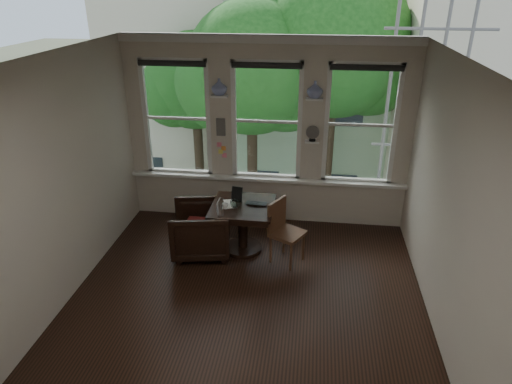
# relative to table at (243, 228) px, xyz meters

# --- Properties ---
(ground) EXTENTS (4.50, 4.50, 0.00)m
(ground) POSITION_rel_table_xyz_m (0.22, -1.15, -0.38)
(ground) COLOR black
(ground) RESTS_ON ground
(ceiling) EXTENTS (4.50, 4.50, 0.00)m
(ceiling) POSITION_rel_table_xyz_m (0.22, -1.15, 2.62)
(ceiling) COLOR silver
(ceiling) RESTS_ON ground
(wall_back) EXTENTS (4.50, 0.00, 4.50)m
(wall_back) POSITION_rel_table_xyz_m (0.22, 1.10, 1.12)
(wall_back) COLOR beige
(wall_back) RESTS_ON ground
(wall_front) EXTENTS (4.50, 0.00, 4.50)m
(wall_front) POSITION_rel_table_xyz_m (0.22, -3.40, 1.12)
(wall_front) COLOR beige
(wall_front) RESTS_ON ground
(wall_left) EXTENTS (0.00, 4.50, 4.50)m
(wall_left) POSITION_rel_table_xyz_m (-2.03, -1.15, 1.12)
(wall_left) COLOR beige
(wall_left) RESTS_ON ground
(wall_right) EXTENTS (0.00, 4.50, 4.50)m
(wall_right) POSITION_rel_table_xyz_m (2.47, -1.15, 1.12)
(wall_right) COLOR beige
(wall_right) RESTS_ON ground
(window_left) EXTENTS (1.10, 0.12, 1.90)m
(window_left) POSITION_rel_table_xyz_m (-1.23, 1.10, 1.32)
(window_left) COLOR white
(window_left) RESTS_ON ground
(window_center) EXTENTS (1.10, 0.12, 1.90)m
(window_center) POSITION_rel_table_xyz_m (0.22, 1.10, 1.32)
(window_center) COLOR white
(window_center) RESTS_ON ground
(window_right) EXTENTS (1.10, 0.12, 1.90)m
(window_right) POSITION_rel_table_xyz_m (1.67, 1.10, 1.32)
(window_right) COLOR white
(window_right) RESTS_ON ground
(shelf_left) EXTENTS (0.26, 0.16, 0.03)m
(shelf_left) POSITION_rel_table_xyz_m (-0.50, 1.00, 1.73)
(shelf_left) COLOR white
(shelf_left) RESTS_ON ground
(shelf_right) EXTENTS (0.26, 0.16, 0.03)m
(shelf_right) POSITION_rel_table_xyz_m (0.95, 1.00, 1.73)
(shelf_right) COLOR white
(shelf_right) RESTS_ON ground
(intercom) EXTENTS (0.14, 0.06, 0.28)m
(intercom) POSITION_rel_table_xyz_m (-0.50, 1.03, 1.23)
(intercom) COLOR #59544F
(intercom) RESTS_ON ground
(sticky_notes) EXTENTS (0.16, 0.01, 0.24)m
(sticky_notes) POSITION_rel_table_xyz_m (-0.50, 1.03, 0.88)
(sticky_notes) COLOR pink
(sticky_notes) RESTS_ON ground
(desk_fan) EXTENTS (0.20, 0.20, 0.24)m
(desk_fan) POSITION_rel_table_xyz_m (0.95, 0.98, 1.16)
(desk_fan) COLOR #59544F
(desk_fan) RESTS_ON ground
(vase_left) EXTENTS (0.24, 0.24, 0.25)m
(vase_left) POSITION_rel_table_xyz_m (-0.50, 1.00, 1.86)
(vase_left) COLOR white
(vase_left) RESTS_ON shelf_left
(vase_right) EXTENTS (0.24, 0.24, 0.25)m
(vase_right) POSITION_rel_table_xyz_m (0.95, 1.00, 1.86)
(vase_right) COLOR white
(vase_right) RESTS_ON shelf_right
(table) EXTENTS (0.90, 0.90, 0.75)m
(table) POSITION_rel_table_xyz_m (0.00, 0.00, 0.00)
(table) COLOR black
(table) RESTS_ON ground
(armchair_left) EXTENTS (0.98, 0.96, 0.77)m
(armchair_left) POSITION_rel_table_xyz_m (-0.61, -0.15, 0.01)
(armchair_left) COLOR black
(armchair_left) RESTS_ON ground
(cushion_red) EXTENTS (0.45, 0.45, 0.06)m
(cushion_red) POSITION_rel_table_xyz_m (-0.61, -0.15, 0.08)
(cushion_red) COLOR maroon
(cushion_red) RESTS_ON armchair_left
(side_chair_right) EXTENTS (0.57, 0.57, 0.92)m
(side_chair_right) POSITION_rel_table_xyz_m (0.68, -0.22, 0.09)
(side_chair_right) COLOR #443018
(side_chair_right) RESTS_ON ground
(laptop) EXTENTS (0.31, 0.21, 0.02)m
(laptop) POSITION_rel_table_xyz_m (0.19, 0.00, 0.39)
(laptop) COLOR black
(laptop) RESTS_ON table
(mug) EXTENTS (0.11, 0.11, 0.08)m
(mug) POSITION_rel_table_xyz_m (-0.23, -0.14, 0.42)
(mug) COLOR white
(mug) RESTS_ON table
(drinking_glass) EXTENTS (0.16, 0.16, 0.11)m
(drinking_glass) POSITION_rel_table_xyz_m (-0.10, -0.08, 0.43)
(drinking_glass) COLOR white
(drinking_glass) RESTS_ON table
(tablet) EXTENTS (0.17, 0.10, 0.22)m
(tablet) POSITION_rel_table_xyz_m (-0.10, 0.13, 0.48)
(tablet) COLOR black
(tablet) RESTS_ON table
(papers) EXTENTS (0.30, 0.35, 0.00)m
(papers) POSITION_rel_table_xyz_m (-0.21, 0.01, 0.38)
(papers) COLOR silver
(papers) RESTS_ON table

